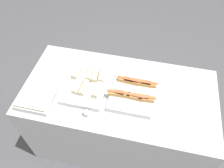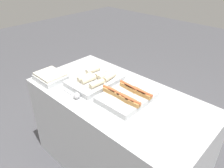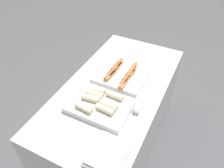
{
  "view_description": "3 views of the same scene",
  "coord_description": "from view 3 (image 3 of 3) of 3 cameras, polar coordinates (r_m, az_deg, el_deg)",
  "views": [
    {
      "loc": [
        0.18,
        -1.11,
        2.39
      ],
      "look_at": [
        -0.06,
        0.0,
        0.98
      ],
      "focal_mm": 35.0,
      "sensor_mm": 36.0,
      "label": 1
    },
    {
      "loc": [
        1.06,
        -1.18,
        1.95
      ],
      "look_at": [
        -0.06,
        0.0,
        0.98
      ],
      "focal_mm": 35.0,
      "sensor_mm": 36.0,
      "label": 2
    },
    {
      "loc": [
        -1.29,
        -0.61,
        2.21
      ],
      "look_at": [
        -0.06,
        0.0,
        0.98
      ],
      "focal_mm": 35.0,
      "sensor_mm": 36.0,
      "label": 3
    }
  ],
  "objects": [
    {
      "name": "tray_wraps",
      "position": [
        1.73,
        -3.26,
        -5.32
      ],
      "size": [
        0.35,
        0.49,
        0.1
      ],
      "color": "silver",
      "rests_on": "counter"
    },
    {
      "name": "ground_plane",
      "position": [
        2.63,
        0.63,
        -15.39
      ],
      "size": [
        12.0,
        12.0,
        0.0
      ],
      "primitive_type": "plane",
      "color": "#4C4C51"
    },
    {
      "name": "tray_hotdogs",
      "position": [
        1.99,
        2.28,
        2.13
      ],
      "size": [
        0.39,
        0.45,
        0.1
      ],
      "color": "silver",
      "rests_on": "counter"
    },
    {
      "name": "counter",
      "position": [
        2.26,
        0.71,
        -9.15
      ],
      "size": [
        1.65,
        0.84,
        0.9
      ],
      "color": "silver",
      "rests_on": "ground_plane"
    },
    {
      "name": "tray_side_front",
      "position": [
        1.47,
        -1.08,
        -18.0
      ],
      "size": [
        0.28,
        0.23,
        0.07
      ],
      "color": "silver",
      "rests_on": "counter"
    },
    {
      "name": "serving_spoon_near",
      "position": [
        1.7,
        6.23,
        -7.26
      ],
      "size": [
        0.24,
        0.06,
        0.06
      ],
      "color": "silver",
      "rests_on": "counter"
    }
  ]
}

